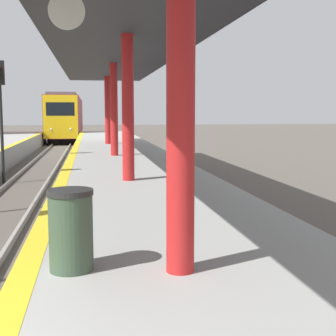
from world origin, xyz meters
TOP-DOWN VIEW (x-y plane):
  - train at (0.00, 47.44)m, footprint 2.83×21.97m
  - signal_far at (-0.96, 16.15)m, footprint 0.36×0.31m
  - station_canopy at (3.30, 12.59)m, footprint 4.15×27.38m
  - trash_bin at (2.15, 2.56)m, footprint 0.49×0.49m

SIDE VIEW (x-z plane):
  - trash_bin at x=2.15m, z-range 1.04..1.92m
  - train at x=0.00m, z-range 0.04..4.43m
  - signal_far at x=-0.96m, z-range 0.92..5.57m
  - station_canopy at x=3.30m, z-range 2.73..6.51m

